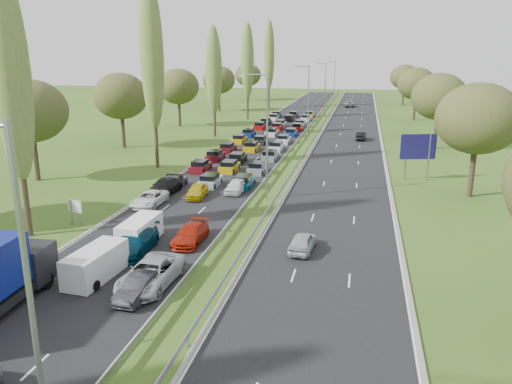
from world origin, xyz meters
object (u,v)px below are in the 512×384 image
Objects in this scene: near_car_2 at (150,199)px; white_van_rear at (141,230)px; info_sign at (75,209)px; white_van_front at (98,263)px; direction_sign at (418,149)px; near_car_3 at (165,187)px.

white_van_rear reaches higher than near_car_2.
info_sign reaches higher than near_car_2.
near_car_2 is 7.37m from info_sign.
white_van_rear is (0.05, 6.28, -0.04)m from white_van_front.
info_sign reaches higher than white_van_front.
white_van_front is at bearing -125.56° from direction_sign.
near_car_2 is at bearing -148.42° from direction_sign.
direction_sign is (21.83, 24.32, 2.62)m from white_van_rear.
white_van_rear is at bearing -68.68° from near_car_2.
white_van_front is (3.20, -15.19, 0.32)m from near_car_2.
white_van_front is at bearing -76.84° from near_car_2.
near_car_3 is 11.01m from info_sign.
white_van_front is 1.05× the size of white_van_rear.
white_van_front reaches higher than white_van_rear.
white_van_rear is at bearing -71.77° from near_car_3.
direction_sign is at bearing 32.84° from near_car_2.
white_van_rear is at bearing -131.91° from direction_sign.
direction_sign is (28.80, 21.75, 2.20)m from info_sign.
near_car_3 is at bearing 104.55° from white_van_front.
info_sign is (-6.92, 8.86, 0.37)m from white_van_front.
near_car_3 is (-0.18, 4.08, 0.11)m from near_car_2.
white_van_front is at bearing -52.01° from info_sign.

